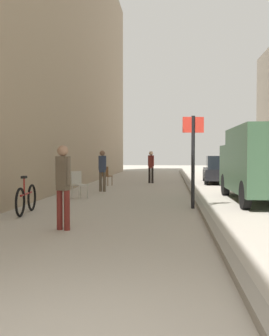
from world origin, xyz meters
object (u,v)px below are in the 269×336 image
(bicycle_leaning, at_px, (26,199))
(cafe_chair_by_doorway, at_px, (78,183))
(street_sign_post, at_px, (193,154))
(pedestrian_main_foreground, at_px, (63,181))
(pedestrian_far_crossing, at_px, (151,165))
(delivery_van, at_px, (264,162))
(cafe_chair_near_window, at_px, (106,175))
(pedestrian_mid_block, at_px, (102,168))
(parked_car, at_px, (221,170))

(bicycle_leaning, relative_size, cafe_chair_by_doorway, 1.88)
(street_sign_post, bearing_deg, cafe_chair_by_doorway, -38.97)
(pedestrian_main_foreground, height_order, pedestrian_far_crossing, pedestrian_main_foreground)
(pedestrian_far_crossing, relative_size, delivery_van, 0.32)
(pedestrian_far_crossing, bearing_deg, cafe_chair_near_window, 61.75)
(pedestrian_main_foreground, xyz_separation_m, cafe_chair_by_doorway, (-1.05, 5.52, -0.44))
(pedestrian_far_crossing, xyz_separation_m, street_sign_post, (1.68, -9.51, 0.56))
(pedestrian_mid_block, bearing_deg, parked_car, 56.55)
(street_sign_post, bearing_deg, parked_car, -111.08)
(pedestrian_main_foreground, bearing_deg, street_sign_post, 67.73)
(bicycle_leaning, distance_m, cafe_chair_by_doorway, 3.59)
(cafe_chair_by_doorway, bearing_deg, pedestrian_mid_block, -151.84)
(pedestrian_mid_block, xyz_separation_m, cafe_chair_near_window, (-0.36, 2.89, -0.43))
(pedestrian_mid_block, distance_m, cafe_chair_near_window, 2.95)
(pedestrian_far_crossing, bearing_deg, parked_car, -153.76)
(pedestrian_far_crossing, bearing_deg, cafe_chair_by_doorway, 91.83)
(cafe_chair_near_window, bearing_deg, pedestrian_mid_block, -59.24)
(pedestrian_main_foreground, relative_size, street_sign_post, 0.66)
(pedestrian_main_foreground, xyz_separation_m, parked_car, (4.83, 13.41, -0.27))
(pedestrian_far_crossing, relative_size, cafe_chair_near_window, 1.81)
(pedestrian_main_foreground, distance_m, cafe_chair_by_doorway, 5.63)
(delivery_van, distance_m, street_sign_post, 2.96)
(pedestrian_mid_block, height_order, street_sign_post, street_sign_post)
(delivery_van, bearing_deg, pedestrian_main_foreground, -135.58)
(pedestrian_main_foreground, relative_size, parked_car, 0.40)
(bicycle_leaning, distance_m, cafe_chair_near_window, 8.92)
(pedestrian_main_foreground, bearing_deg, bicycle_leaning, 145.17)
(delivery_van, xyz_separation_m, cafe_chair_by_doorway, (-6.18, 0.40, -0.73))
(pedestrian_main_foreground, bearing_deg, cafe_chair_near_window, 112.53)
(pedestrian_far_crossing, xyz_separation_m, parked_car, (3.74, 0.54, -0.27))
(delivery_van, height_order, cafe_chair_by_doorway, delivery_van)
(parked_car, bearing_deg, bicycle_leaning, -115.91)
(street_sign_post, distance_m, cafe_chair_near_window, 8.46)
(street_sign_post, xyz_separation_m, cafe_chair_by_doorway, (-3.82, 2.16, -1.00))
(cafe_chair_by_doorway, bearing_deg, parked_car, -179.19)
(pedestrian_main_foreground, height_order, bicycle_leaning, pedestrian_main_foreground)
(parked_car, height_order, bicycle_leaning, parked_car)
(cafe_chair_by_doorway, bearing_deg, cafe_chair_near_window, -142.95)
(parked_car, xyz_separation_m, cafe_chair_by_doorway, (-5.88, -7.89, -0.17))
(pedestrian_mid_block, relative_size, cafe_chair_by_doorway, 1.80)
(pedestrian_mid_block, distance_m, parked_car, 7.72)
(pedestrian_mid_block, bearing_deg, pedestrian_far_crossing, 82.26)
(pedestrian_main_foreground, relative_size, cafe_chair_by_doorway, 1.81)
(parked_car, bearing_deg, cafe_chair_by_doorway, -123.53)
(pedestrian_mid_block, distance_m, cafe_chair_by_doorway, 2.53)
(cafe_chair_near_window, bearing_deg, delivery_van, -19.50)
(delivery_van, xyz_separation_m, cafe_chair_near_window, (-6.14, 5.75, -0.73))
(delivery_van, bearing_deg, pedestrian_mid_block, 153.18)
(pedestrian_mid_block, xyz_separation_m, parked_car, (5.48, 5.43, -0.26))
(pedestrian_far_crossing, distance_m, cafe_chair_by_doorway, 7.67)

